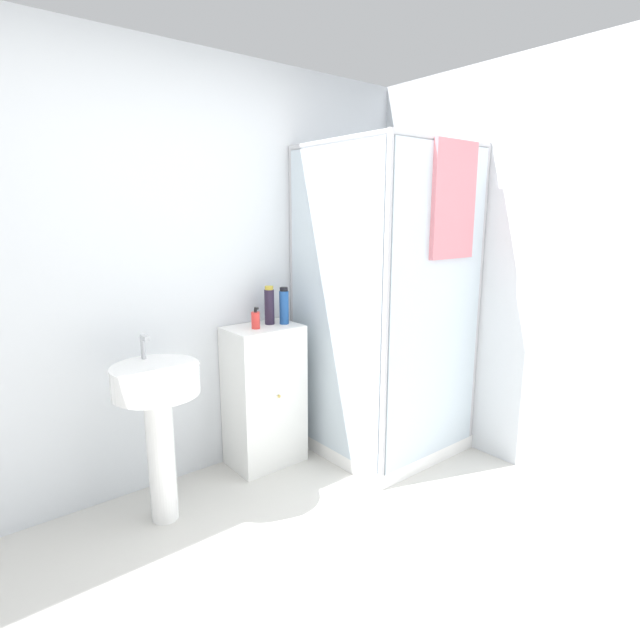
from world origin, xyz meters
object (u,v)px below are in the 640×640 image
soap_dispenser (256,320)px  shampoo_bottle_tall_black (269,306)px  shampoo_bottle_blue (284,306)px  sink (158,406)px

soap_dispenser → shampoo_bottle_tall_black: bearing=21.3°
soap_dispenser → shampoo_bottle_blue: size_ratio=0.57×
shampoo_bottle_blue → sink: bearing=-169.2°
soap_dispenser → shampoo_bottle_blue: (0.21, 0.00, 0.06)m
sink → shampoo_bottle_blue: bearing=10.8°
sink → shampoo_bottle_blue: size_ratio=4.19×
sink → shampoo_bottle_tall_black: bearing=15.1°
shampoo_bottle_tall_black → shampoo_bottle_blue: bearing=-33.9°
sink → shampoo_bottle_tall_black: 0.95m
shampoo_bottle_tall_black → shampoo_bottle_blue: 0.09m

